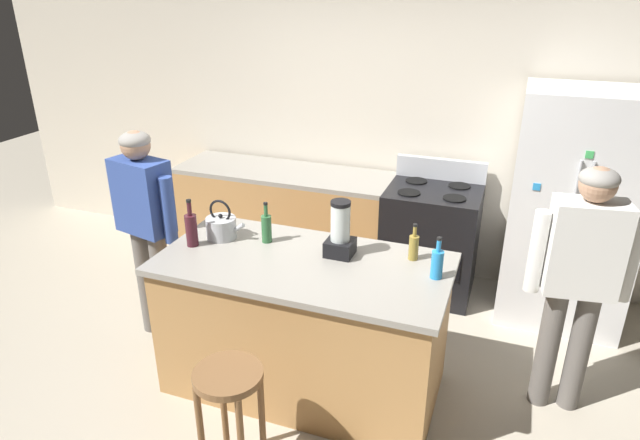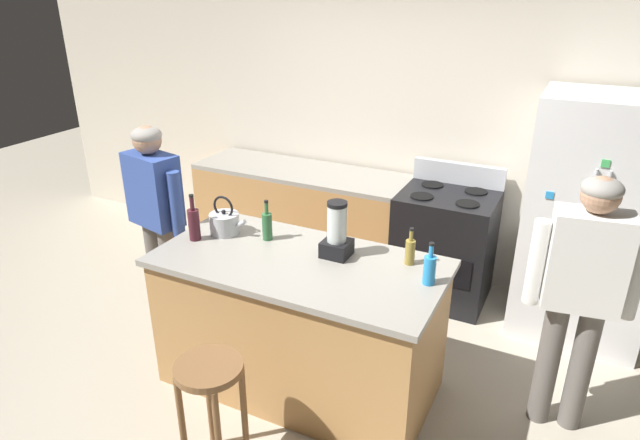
# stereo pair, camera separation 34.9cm
# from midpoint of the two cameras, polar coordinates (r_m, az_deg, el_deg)

# --- Properties ---
(ground_plane) EXTENTS (14.00, 14.00, 0.00)m
(ground_plane) POSITION_cam_midpoint_polar(r_m,az_deg,el_deg) (3.91, -4.26, -16.48)
(ground_plane) COLOR #B2A893
(back_wall) EXTENTS (8.00, 0.10, 2.70)m
(back_wall) POSITION_cam_midpoint_polar(r_m,az_deg,el_deg) (4.96, 4.67, 10.01)
(back_wall) COLOR beige
(back_wall) RESTS_ON ground_plane
(kitchen_island) EXTENTS (1.79, 0.89, 0.93)m
(kitchen_island) POSITION_cam_midpoint_polar(r_m,az_deg,el_deg) (3.62, -4.48, -10.80)
(kitchen_island) COLOR #B7844C
(kitchen_island) RESTS_ON ground_plane
(back_counter_run) EXTENTS (2.00, 0.64, 0.93)m
(back_counter_run) POSITION_cam_midpoint_polar(r_m,az_deg,el_deg) (5.16, -5.47, 0.14)
(back_counter_run) COLOR #B7844C
(back_counter_run) RESTS_ON ground_plane
(refrigerator) EXTENTS (0.90, 0.73, 1.82)m
(refrigerator) POSITION_cam_midpoint_polar(r_m,az_deg,el_deg) (4.50, 22.60, 0.87)
(refrigerator) COLOR silver
(refrigerator) RESTS_ON ground_plane
(stove_range) EXTENTS (0.76, 0.65, 1.11)m
(stove_range) POSITION_cam_midpoint_polar(r_m,az_deg,el_deg) (4.74, 9.26, -2.10)
(stove_range) COLOR black
(stove_range) RESTS_ON ground_plane
(person_by_island_left) EXTENTS (0.60, 0.30, 1.59)m
(person_by_island_left) POSITION_cam_midpoint_polar(r_m,az_deg,el_deg) (4.14, -19.91, 0.20)
(person_by_island_left) COLOR #66605B
(person_by_island_left) RESTS_ON ground_plane
(person_by_sink_right) EXTENTS (0.60, 0.28, 1.59)m
(person_by_sink_right) POSITION_cam_midpoint_polar(r_m,az_deg,el_deg) (3.46, 22.67, -4.94)
(person_by_sink_right) COLOR #66605B
(person_by_sink_right) RESTS_ON ground_plane
(bar_stool) EXTENTS (0.36, 0.36, 0.70)m
(bar_stool) POSITION_cam_midpoint_polar(r_m,az_deg,el_deg) (3.04, -12.72, -17.50)
(bar_stool) COLOR brown
(bar_stool) RESTS_ON ground_plane
(blender_appliance) EXTENTS (0.17, 0.17, 0.36)m
(blender_appliance) POSITION_cam_midpoint_polar(r_m,az_deg,el_deg) (3.38, -0.84, -1.37)
(blender_appliance) COLOR black
(blender_appliance) RESTS_ON kitchen_island
(bottle_olive_oil) EXTENTS (0.07, 0.07, 0.28)m
(bottle_olive_oil) POSITION_cam_midpoint_polar(r_m,az_deg,el_deg) (3.61, -8.31, -0.83)
(bottle_olive_oil) COLOR #2D6638
(bottle_olive_oil) RESTS_ON kitchen_island
(bottle_vinegar) EXTENTS (0.06, 0.06, 0.24)m
(bottle_vinegar) POSITION_cam_midpoint_polar(r_m,az_deg,el_deg) (3.38, 6.75, -2.80)
(bottle_vinegar) COLOR olive
(bottle_vinegar) RESTS_ON kitchen_island
(bottle_soda) EXTENTS (0.07, 0.07, 0.26)m
(bottle_soda) POSITION_cam_midpoint_polar(r_m,az_deg,el_deg) (3.19, 8.95, -4.50)
(bottle_soda) COLOR #268CD8
(bottle_soda) RESTS_ON kitchen_island
(bottle_wine) EXTENTS (0.08, 0.08, 0.32)m
(bottle_wine) POSITION_cam_midpoint_polar(r_m,az_deg,el_deg) (3.65, -15.82, -0.94)
(bottle_wine) COLOR #471923
(bottle_wine) RESTS_ON kitchen_island
(tea_kettle) EXTENTS (0.28, 0.20, 0.27)m
(tea_kettle) POSITION_cam_midpoint_polar(r_m,az_deg,el_deg) (3.73, -12.78, -0.73)
(tea_kettle) COLOR #B7BABF
(tea_kettle) RESTS_ON kitchen_island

